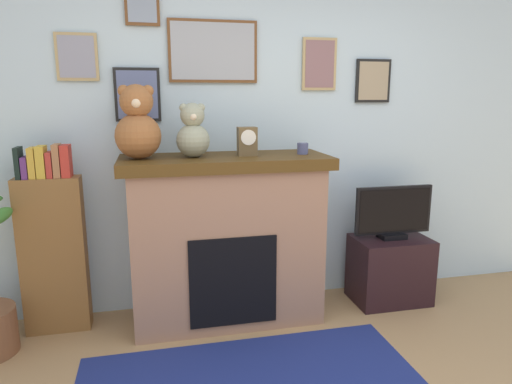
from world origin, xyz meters
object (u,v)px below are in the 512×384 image
object	(u,v)px
teddy_bear_grey	(138,126)
mantel_clock	(247,141)
tv_stand	(390,269)
candle_jar	(303,148)
television	(393,213)
bookshelf	(53,247)
fireplace	(226,238)
teddy_bear_brown	(193,133)

from	to	relation	value
teddy_bear_grey	mantel_clock	bearing A→B (deg)	-0.05
tv_stand	candle_jar	bearing A→B (deg)	179.94
tv_stand	teddy_bear_grey	size ratio (longest dim) A/B	1.20
television	bookshelf	bearing A→B (deg)	177.67
tv_stand	television	world-z (taller)	television
candle_jar	fireplace	bearing A→B (deg)	178.19
bookshelf	teddy_bear_brown	size ratio (longest dim) A/B	3.58
teddy_bear_brown	mantel_clock	bearing A→B (deg)	-0.13
television	candle_jar	world-z (taller)	candle_jar
bookshelf	mantel_clock	distance (m)	1.51
fireplace	candle_jar	bearing A→B (deg)	-1.81
candle_jar	tv_stand	bearing A→B (deg)	-0.06
fireplace	candle_jar	distance (m)	0.85
teddy_bear_grey	bookshelf	bearing A→B (deg)	170.65
candle_jar	teddy_bear_brown	bearing A→B (deg)	-179.97
teddy_bear_grey	tv_stand	bearing A→B (deg)	-0.00
bookshelf	teddy_bear_grey	bearing A→B (deg)	-9.35
fireplace	mantel_clock	size ratio (longest dim) A/B	7.26
fireplace	tv_stand	distance (m)	1.36
fireplace	television	size ratio (longest dim) A/B	2.30
television	teddy_bear_grey	bearing A→B (deg)	179.95
teddy_bear_brown	tv_stand	bearing A→B (deg)	-0.01
television	candle_jar	distance (m)	0.92
tv_stand	teddy_bear_brown	bearing A→B (deg)	179.99
bookshelf	tv_stand	distance (m)	2.52
teddy_bear_grey	teddy_bear_brown	distance (m)	0.36
bookshelf	television	size ratio (longest dim) A/B	2.09
tv_stand	mantel_clock	xyz separation A→B (m)	(-1.16, -0.00, 1.05)
tv_stand	mantel_clock	size ratio (longest dim) A/B	2.94
bookshelf	candle_jar	bearing A→B (deg)	-3.25
bookshelf	teddy_bear_brown	xyz separation A→B (m)	(0.97, -0.10, 0.77)
fireplace	teddy_bear_brown	size ratio (longest dim) A/B	3.95
television	teddy_bear_grey	size ratio (longest dim) A/B	1.29
bookshelf	mantel_clock	size ratio (longest dim) A/B	6.58
bookshelf	teddy_bear_grey	xyz separation A→B (m)	(0.61, -0.10, 0.82)
bookshelf	candle_jar	size ratio (longest dim) A/B	16.23
candle_jar	television	bearing A→B (deg)	-0.17
teddy_bear_grey	teddy_bear_brown	size ratio (longest dim) A/B	1.33
fireplace	tv_stand	xyz separation A→B (m)	(1.31, -0.02, -0.35)
television	mantel_clock	bearing A→B (deg)	179.95
fireplace	teddy_bear_brown	distance (m)	0.79
bookshelf	tv_stand	size ratio (longest dim) A/B	2.24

